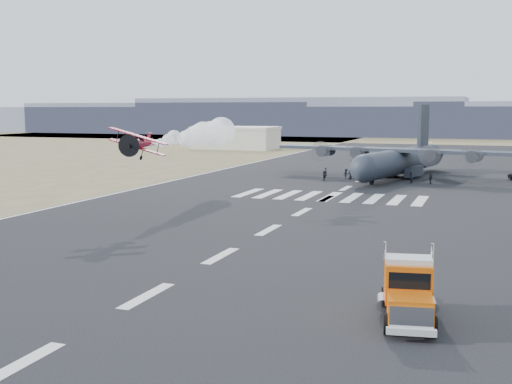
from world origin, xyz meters
The scene contains 20 objects.
ground centered at (0.00, 0.00, 0.00)m, with size 500.00×500.00×0.00m, color black.
scrub_far centered at (0.00, 230.00, 0.00)m, with size 500.00×80.00×0.00m, color brown.
runway_markings centered at (0.00, 60.00, 0.01)m, with size 60.00×260.00×0.01m, color silver, non-canonical shape.
ridge_seg_a centered at (-195.00, 260.00, 6.50)m, with size 150.00×50.00×13.00m, color slate.
ridge_seg_b centered at (-130.00, 260.00, 7.50)m, with size 150.00×50.00×15.00m, color slate.
ridge_seg_c centered at (-65.00, 260.00, 8.50)m, with size 150.00×50.00×17.00m, color slate.
ridge_seg_d centered at (0.00, 260.00, 6.50)m, with size 150.00×50.00×13.00m, color slate.
hangar_left centered at (-52.00, 145.00, 3.41)m, with size 24.50×14.50×6.70m.
semi_truck centered at (16.25, 0.97, 1.80)m, with size 3.85×8.33×3.66m.
aerobatic_biplane centered at (-14.61, 24.11, 8.33)m, with size 6.31×5.82×3.28m.
smoke_trail centered at (-16.41, 46.82, 8.51)m, with size 4.37×27.31×4.06m.
transport_aircraft centered at (5.65, 78.67, 3.28)m, with size 43.90×35.93×12.73m.
crew_a centered at (1.90, 69.47, 0.89)m, with size 0.65×0.53×1.77m, color black.
crew_b centered at (8.37, 70.40, 0.88)m, with size 0.86×0.53×1.77m, color black.
crew_c centered at (-2.83, 73.26, 0.87)m, with size 1.12×0.52×1.74m, color black.
crew_d centered at (11.54, 70.30, 0.81)m, with size 0.95×0.49×1.63m, color black.
crew_e centered at (-1.99, 72.56, 0.84)m, with size 0.83×0.51×1.69m, color black.
crew_f centered at (-5.66, 69.32, 0.83)m, with size 1.54×0.50×1.66m, color black.
crew_g centered at (-6.50, 73.69, 0.89)m, with size 0.65×0.53×1.78m, color black.
crew_h centered at (-1.56, 73.16, 0.79)m, with size 0.77×0.47×1.58m, color black.
Camera 1 is at (20.27, -35.08, 11.88)m, focal length 45.00 mm.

